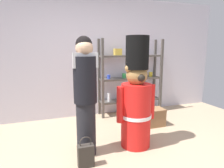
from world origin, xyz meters
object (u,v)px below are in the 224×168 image
(teddy_bear_guard, at_px, (136,100))
(merchandise_shelf, at_px, (131,77))
(person_shopper, at_px, (85,94))
(display_crate, at_px, (154,117))
(shopping_bag, at_px, (86,155))

(teddy_bear_guard, bearing_deg, merchandise_shelf, 68.34)
(teddy_bear_guard, distance_m, person_shopper, 0.79)
(display_crate, bearing_deg, shopping_bag, -149.25)
(merchandise_shelf, distance_m, person_shopper, 2.02)
(person_shopper, bearing_deg, shopping_bag, -103.88)
(shopping_bag, bearing_deg, display_crate, 30.75)
(person_shopper, relative_size, display_crate, 4.10)
(merchandise_shelf, xyz_separation_m, shopping_bag, (-1.44, -1.80, -0.69))
(teddy_bear_guard, bearing_deg, display_crate, 41.43)
(person_shopper, distance_m, display_crate, 1.74)
(person_shopper, bearing_deg, display_crate, 22.48)
(teddy_bear_guard, height_order, display_crate, teddy_bear_guard)
(teddy_bear_guard, height_order, shopping_bag, teddy_bear_guard)
(teddy_bear_guard, height_order, person_shopper, teddy_bear_guard)
(shopping_bag, bearing_deg, merchandise_shelf, 51.29)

